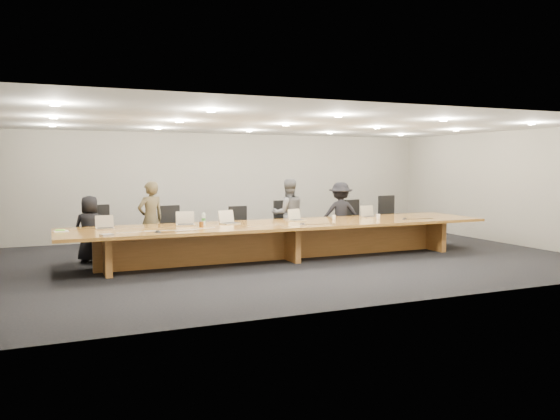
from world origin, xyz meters
The scene contains 28 objects.
ground centered at (0.00, 0.00, 0.00)m, with size 12.00×12.00×0.00m, color black.
back_wall centered at (0.00, 4.00, 1.40)m, with size 12.00×0.02×2.80m, color #B5B1A5.
conference_table centered at (0.00, 0.00, 0.52)m, with size 9.00×1.80×0.75m.
chair_far_left centered at (-3.54, 1.26, 0.58)m, with size 0.59×0.59×1.16m, color black, non-canonical shape.
chair_left centered at (-2.09, 1.24, 0.55)m, with size 0.56×0.56×1.11m, color black, non-canonical shape.
chair_mid_left centered at (-0.53, 1.29, 0.52)m, with size 0.53×0.53×1.04m, color black, non-canonical shape.
chair_mid_right centered at (0.61, 1.32, 0.57)m, with size 0.58×0.58×1.14m, color black, non-canonical shape.
chair_right centered at (2.52, 1.27, 0.56)m, with size 0.57×0.57×1.12m, color black, non-canonical shape.
chair_far_right centered at (3.57, 1.34, 0.60)m, with size 0.61×0.61×1.19m, color black, non-canonical shape.
person_a centered at (-3.77, 1.21, 0.67)m, with size 0.66×0.43×1.35m, color black.
person_b centered at (-2.56, 1.27, 0.81)m, with size 0.59×0.39×1.62m, color #403722.
person_c centered at (0.61, 1.25, 0.82)m, with size 0.79×0.62×1.63m, color #4D4D4F.
person_d centered at (1.99, 1.22, 0.77)m, with size 0.99×0.57×1.54m, color black.
laptop_a centered at (-3.56, 0.38, 0.88)m, with size 0.33×0.24×0.26m, color #B9A78D, non-canonical shape.
laptop_b centered at (-2.02, 0.40, 0.89)m, with size 0.36×0.26×0.29m, color #B7A68C, non-canonical shape.
laptop_c centered at (-1.12, 0.29, 0.89)m, with size 0.37×0.27×0.29m, color #C2B294, non-canonical shape.
laptop_d centered at (0.44, 0.37, 0.88)m, with size 0.33×0.24×0.26m, color beige, non-canonical shape.
laptop_e centered at (2.32, 0.42, 0.89)m, with size 0.35×0.26×0.28m, color #BDAE90, non-canonical shape.
water_bottle centered at (-1.68, 0.28, 0.87)m, with size 0.07×0.07×0.24m, color silver.
amber_mug centered at (-1.81, -0.05, 0.80)m, with size 0.09×0.09×0.11m, color brown.
paper_cup_near centered at (1.32, 0.33, 0.80)m, with size 0.08×0.08×0.09m, color silver.
paper_cup_far centered at (2.29, 0.02, 0.80)m, with size 0.09×0.09×0.10m, color white.
notepad centered at (-4.34, 0.24, 0.76)m, with size 0.24×0.19×0.01m, color white.
lime_gadget centered at (-4.35, 0.26, 0.78)m, with size 0.15×0.09×0.02m, color #6FCE37.
av_box centered at (-3.63, -0.68, 0.77)m, with size 0.21×0.16×0.03m, color #AEAEB3.
mic_left centered at (-2.74, -0.55, 0.77)m, with size 0.14×0.14×0.03m, color black.
mic_center centered at (0.19, -0.41, 0.77)m, with size 0.12×0.12×0.03m, color black.
mic_right centered at (2.77, -0.30, 0.77)m, with size 0.13×0.13×0.03m, color black.
Camera 1 is at (-4.52, -10.33, 1.95)m, focal length 35.00 mm.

